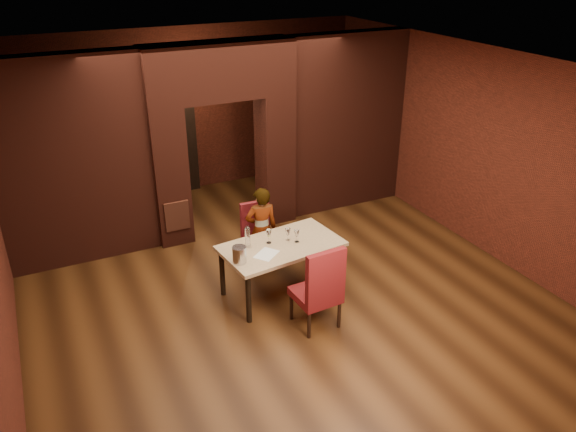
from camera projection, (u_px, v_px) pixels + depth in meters
name	position (u px, v px, depth m)	size (l,w,h in m)	color
floor	(274.00, 282.00, 8.37)	(8.00, 8.00, 0.00)	#492812
ceiling	(271.00, 64.00, 6.96)	(7.00, 8.00, 0.04)	silver
wall_back	(187.00, 112.00, 10.89)	(7.00, 0.04, 3.20)	maroon
wall_front	(483.00, 359.00, 4.43)	(7.00, 0.04, 3.20)	maroon
wall_right	(470.00, 146.00, 9.04)	(0.04, 8.00, 3.20)	maroon
pillar_left	(169.00, 176.00, 9.10)	(0.55, 0.55, 2.30)	maroon
pillar_right	(275.00, 158.00, 9.85)	(0.55, 0.55, 2.30)	maroon
lintel	(219.00, 71.00, 8.77)	(2.45, 0.55, 0.90)	maroon
wing_wall_left	(73.00, 163.00, 8.35)	(2.27, 0.35, 3.20)	maroon
wing_wall_right	(345.00, 123.00, 10.21)	(2.27, 0.35, 3.20)	maroon
vent_panel	(177.00, 216.00, 9.13)	(0.40, 0.03, 0.50)	#9C462D
rear_door	(171.00, 142.00, 10.93)	(0.90, 0.08, 2.10)	black
rear_door_frame	(171.00, 143.00, 10.90)	(1.02, 0.04, 2.22)	black
dining_table	(281.00, 268.00, 7.98)	(1.66, 0.93, 0.78)	tan
chair_far	(259.00, 236.00, 8.60)	(0.46, 0.46, 1.01)	maroon
chair_near	(316.00, 285.00, 7.21)	(0.54, 0.54, 1.20)	maroon
person_seated	(261.00, 229.00, 8.44)	(0.49, 0.32, 1.35)	silver
wine_glass_a	(269.00, 236.00, 7.80)	(0.08, 0.08, 0.21)	white
wine_glass_b	(288.00, 234.00, 7.87)	(0.08, 0.08, 0.19)	white
wine_glass_c	(297.00, 236.00, 7.83)	(0.08, 0.08, 0.19)	white
tasting_sheet	(267.00, 254.00, 7.56)	(0.33, 0.24, 0.00)	silver
wine_bucket	(239.00, 255.00, 7.32)	(0.19, 0.19, 0.23)	#B0B0B7
water_bottle	(248.00, 237.00, 7.67)	(0.07, 0.07, 0.31)	silver
potted_plant	(288.00, 242.00, 9.08)	(0.36, 0.31, 0.40)	#2C6723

